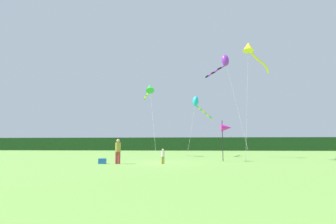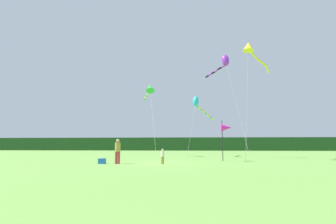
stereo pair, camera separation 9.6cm
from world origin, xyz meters
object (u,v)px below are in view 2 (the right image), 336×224
(kite_purple, at_px, (224,62))
(kite_green, at_px, (150,88))
(banner_flag_pole, at_px, (226,128))
(kite_yellow, at_px, (251,50))
(kite_cyan, at_px, (198,104))
(person_adult, at_px, (118,150))
(cooler_box, at_px, (102,161))
(person_child, at_px, (163,155))

(kite_purple, height_order, kite_green, kite_purple)
(banner_flag_pole, xyz_separation_m, kite_green, (-8.18, 8.98, 5.63))
(kite_green, height_order, kite_yellow, kite_yellow)
(kite_cyan, bearing_deg, kite_purple, -47.38)
(kite_green, relative_size, kite_yellow, 0.81)
(person_adult, height_order, cooler_box, person_adult)
(kite_yellow, bearing_deg, kite_green, 149.11)
(banner_flag_pole, bearing_deg, kite_green, 132.33)
(banner_flag_pole, distance_m, kite_green, 13.39)
(person_adult, height_order, kite_purple, kite_purple)
(kite_yellow, bearing_deg, person_child, -143.64)
(person_child, bearing_deg, kite_purple, 57.76)
(person_adult, bearing_deg, cooler_box, 177.92)
(person_adult, distance_m, kite_yellow, 16.24)
(person_child, relative_size, kite_green, 0.12)
(banner_flag_pole, distance_m, kite_yellow, 8.73)
(banner_flag_pole, relative_size, kite_green, 0.38)
(cooler_box, xyz_separation_m, banner_flag_pole, (9.72, 3.77, 2.67))
(person_adult, bearing_deg, kite_purple, 45.92)
(person_adult, relative_size, kite_purple, 0.16)
(cooler_box, relative_size, kite_cyan, 0.07)
(person_adult, height_order, kite_yellow, kite_yellow)
(person_child, bearing_deg, kite_yellow, 36.36)
(kite_green, bearing_deg, kite_yellow, -30.89)
(cooler_box, bearing_deg, banner_flag_pole, 21.22)
(banner_flag_pole, distance_m, kite_cyan, 9.74)
(cooler_box, xyz_separation_m, kite_purple, (10.47, 9.54, 10.47))
(kite_purple, height_order, kite_cyan, kite_purple)
(kite_purple, bearing_deg, kite_green, 160.22)
(person_child, relative_size, kite_cyan, 0.15)
(banner_flag_pole, relative_size, kite_cyan, 0.48)
(person_child, relative_size, kite_purple, 0.10)
(banner_flag_pole, bearing_deg, person_adult, -155.90)
(kite_green, bearing_deg, kite_purple, -19.78)
(kite_purple, distance_m, kite_green, 9.73)
(person_child, distance_m, kite_yellow, 14.27)
(cooler_box, relative_size, banner_flag_pole, 0.15)
(kite_cyan, bearing_deg, kite_green, 178.86)
(banner_flag_pole, bearing_deg, kite_yellow, 38.62)
(cooler_box, distance_m, kite_purple, 17.62)
(kite_green, distance_m, kite_yellow, 13.13)
(person_adult, distance_m, cooler_box, 1.45)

